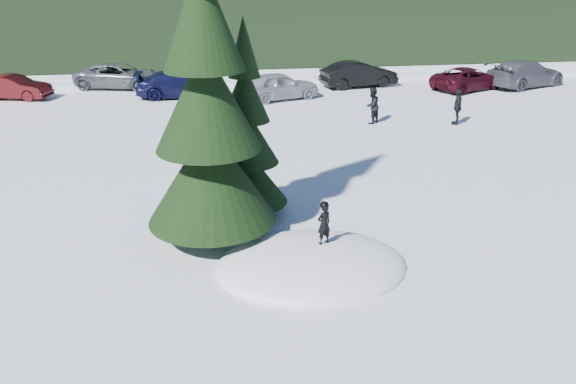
{
  "coord_description": "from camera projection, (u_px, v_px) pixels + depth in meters",
  "views": [
    {
      "loc": [
        -2.26,
        -11.23,
        6.47
      ],
      "look_at": [
        -0.25,
        1.99,
        1.1
      ],
      "focal_mm": 35.0,
      "sensor_mm": 36.0,
      "label": 1
    }
  ],
  "objects": [
    {
      "name": "adult_1",
      "position": [
        457.0,
        107.0,
        24.59
      ],
      "size": [
        0.69,
        0.99,
        1.56
      ],
      "primitive_type": "imported",
      "rotation": [
        0.0,
        0.0,
        4.33
      ],
      "color": "black",
      "rests_on": "ground"
    },
    {
      "name": "child_skier",
      "position": [
        324.0,
        224.0,
        12.91
      ],
      "size": [
        0.42,
        0.36,
        0.98
      ],
      "primitive_type": "imported",
      "rotation": [
        0.0,
        0.0,
        3.56
      ],
      "color": "black",
      "rests_on": "snow_mound"
    },
    {
      "name": "car_6",
      "position": [
        468.0,
        79.0,
        31.65
      ],
      "size": [
        4.98,
        3.76,
        1.26
      ],
      "primitive_type": "imported",
      "rotation": [
        0.0,
        0.0,
        2.0
      ],
      "color": "#330912",
      "rests_on": "ground"
    },
    {
      "name": "spruce_short",
      "position": [
        246.0,
        143.0,
        15.02
      ],
      "size": [
        2.2,
        2.2,
        5.37
      ],
      "color": "black",
      "rests_on": "ground"
    },
    {
      "name": "car_2",
      "position": [
        120.0,
        76.0,
        32.07
      ],
      "size": [
        5.41,
        3.48,
        1.39
      ],
      "primitive_type": "imported",
      "rotation": [
        0.0,
        0.0,
        1.32
      ],
      "color": "#565A5E",
      "rests_on": "ground"
    },
    {
      "name": "car_4",
      "position": [
        279.0,
        86.0,
        29.24
      ],
      "size": [
        4.56,
        2.98,
        1.44
      ],
      "primitive_type": "imported",
      "rotation": [
        0.0,
        0.0,
        1.9
      ],
      "color": "#929399",
      "rests_on": "ground"
    },
    {
      "name": "car_5",
      "position": [
        359.0,
        74.0,
        32.35
      ],
      "size": [
        4.63,
        2.34,
        1.46
      ],
      "primitive_type": "imported",
      "rotation": [
        0.0,
        0.0,
        1.76
      ],
      "color": "black",
      "rests_on": "ground"
    },
    {
      "name": "ground",
      "position": [
        312.0,
        267.0,
        13.03
      ],
      "size": [
        200.0,
        200.0,
        0.0
      ],
      "primitive_type": "plane",
      "color": "white",
      "rests_on": "ground"
    },
    {
      "name": "car_7",
      "position": [
        525.0,
        74.0,
        32.42
      ],
      "size": [
        5.63,
        3.92,
        1.51
      ],
      "primitive_type": "imported",
      "rotation": [
        0.0,
        0.0,
        1.96
      ],
      "color": "#4F5057",
      "rests_on": "ground"
    },
    {
      "name": "snow_mound",
      "position": [
        312.0,
        267.0,
        13.03
      ],
      "size": [
        4.48,
        3.52,
        0.96
      ],
      "primitive_type": "ellipsoid",
      "color": "white",
      "rests_on": "ground"
    },
    {
      "name": "spruce_tall",
      "position": [
        207.0,
        112.0,
        13.14
      ],
      "size": [
        3.2,
        3.2,
        8.6
      ],
      "color": "black",
      "rests_on": "ground"
    },
    {
      "name": "car_1",
      "position": [
        13.0,
        87.0,
        29.37
      ],
      "size": [
        4.02,
        2.23,
        1.25
      ],
      "primitive_type": "imported",
      "rotation": [
        0.0,
        0.0,
        1.32
      ],
      "color": "#380A0B",
      "rests_on": "ground"
    },
    {
      "name": "adult_0",
      "position": [
        372.0,
        106.0,
        24.73
      ],
      "size": [
        0.98,
        0.97,
        1.6
      ],
      "primitive_type": "imported",
      "rotation": [
        0.0,
        0.0,
        3.89
      ],
      "color": "black",
      "rests_on": "ground"
    },
    {
      "name": "car_3",
      "position": [
        182.0,
        84.0,
        29.77
      ],
      "size": [
        4.84,
        2.05,
        1.39
      ],
      "primitive_type": "imported",
      "rotation": [
        0.0,
        0.0,
        1.55
      ],
      "color": "black",
      "rests_on": "ground"
    }
  ]
}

